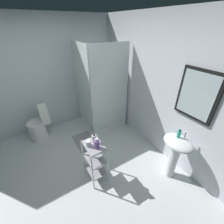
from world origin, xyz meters
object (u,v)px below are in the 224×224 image
object	(u,v)px
hand_soap_bottle	(179,134)
bath_mat	(85,141)
shower_stall	(100,109)
pedestal_sink	(176,151)
conditioner_bottle_purple	(97,144)
toilet	(39,126)
rinse_cup	(88,143)
storage_cart	(95,159)
lotion_bottle_white	(94,139)

from	to	relation	value
hand_soap_bottle	bath_mat	size ratio (longest dim) A/B	0.23
shower_stall	pedestal_sink	size ratio (longest dim) A/B	2.47
hand_soap_bottle	conditioner_bottle_purple	xyz separation A→B (m)	(-0.51, -1.13, -0.06)
toilet	rinse_cup	distance (m)	1.74
storage_cart	bath_mat	world-z (taller)	storage_cart
pedestal_sink	conditioner_bottle_purple	bearing A→B (deg)	-116.92
pedestal_sink	conditioner_bottle_purple	distance (m)	1.25
toilet	hand_soap_bottle	world-z (taller)	hand_soap_bottle
storage_cart	conditioner_bottle_purple	distance (m)	0.39
toilet	lotion_bottle_white	world-z (taller)	lotion_bottle_white
pedestal_sink	hand_soap_bottle	xyz separation A→B (m)	(-0.05, 0.03, 0.29)
toilet	lotion_bottle_white	size ratio (longest dim) A/B	4.58
pedestal_sink	rinse_cup	size ratio (longest dim) A/B	8.75
hand_soap_bottle	lotion_bottle_white	size ratio (longest dim) A/B	0.84
bath_mat	hand_soap_bottle	bearing A→B (deg)	32.67
toilet	pedestal_sink	bearing A→B (deg)	37.60
toilet	hand_soap_bottle	bearing A→B (deg)	38.68
toilet	conditioner_bottle_purple	size ratio (longest dim) A/B	4.34
rinse_cup	conditioner_bottle_purple	bearing A→B (deg)	39.81
pedestal_sink	shower_stall	bearing A→B (deg)	-170.90
storage_cart	bath_mat	xyz separation A→B (m)	(-0.93, 0.17, -0.43)
rinse_cup	pedestal_sink	bearing A→B (deg)	60.82
bath_mat	rinse_cup	bearing A→B (deg)	-15.00
pedestal_sink	hand_soap_bottle	bearing A→B (deg)	144.93
pedestal_sink	conditioner_bottle_purple	world-z (taller)	conditioner_bottle_purple
toilet	storage_cart	size ratio (longest dim) A/B	1.03
shower_stall	conditioner_bottle_purple	size ratio (longest dim) A/B	11.41
storage_cart	hand_soap_bottle	distance (m)	1.36
rinse_cup	toilet	bearing A→B (deg)	-160.96
bath_mat	pedestal_sink	bearing A→B (deg)	31.05
pedestal_sink	toilet	size ratio (longest dim) A/B	1.07
shower_stall	hand_soap_bottle	world-z (taller)	shower_stall
rinse_cup	bath_mat	distance (m)	1.21
toilet	lotion_bottle_white	xyz separation A→B (m)	(1.56, 0.65, 0.50)
storage_cart	hand_soap_bottle	bearing A→B (deg)	62.84
shower_stall	lotion_bottle_white	distance (m)	1.54
pedestal_sink	rinse_cup	world-z (taller)	rinse_cup
pedestal_sink	toilet	xyz separation A→B (m)	(-2.24, -1.73, -0.26)
storage_cart	toilet	bearing A→B (deg)	-159.07
conditioner_bottle_purple	bath_mat	world-z (taller)	conditioner_bottle_purple
lotion_bottle_white	rinse_cup	size ratio (longest dim) A/B	1.79
lotion_bottle_white	conditioner_bottle_purple	xyz separation A→B (m)	(0.13, -0.02, 0.00)
hand_soap_bottle	storage_cart	bearing A→B (deg)	-117.16
hand_soap_bottle	conditioner_bottle_purple	bearing A→B (deg)	-114.37
lotion_bottle_white	storage_cart	bearing A→B (deg)	-36.00
pedestal_sink	conditioner_bottle_purple	xyz separation A→B (m)	(-0.56, -1.09, 0.24)
shower_stall	bath_mat	xyz separation A→B (m)	(0.42, -0.62, -0.45)
storage_cart	hand_soap_bottle	xyz separation A→B (m)	(0.59, 1.14, 0.44)
shower_stall	storage_cart	bearing A→B (deg)	-30.54
lotion_bottle_white	hand_soap_bottle	bearing A→B (deg)	60.13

